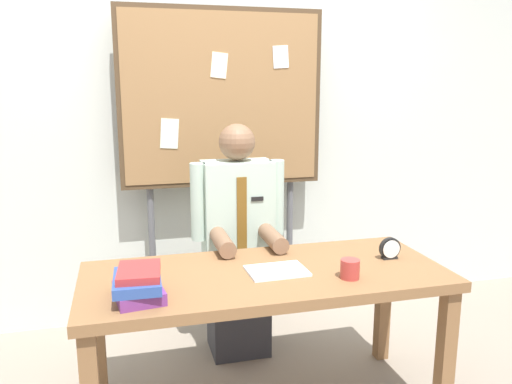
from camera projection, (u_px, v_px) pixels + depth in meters
name	position (u px, v px, depth m)	size (l,w,h in m)	color
back_wall	(217.00, 122.00, 3.49)	(6.40, 0.08, 2.70)	silver
desk	(266.00, 289.00, 2.46)	(1.73, 0.73, 0.73)	brown
person	(238.00, 250.00, 3.03)	(0.55, 0.56, 1.39)	#2D2D33
bulletin_board	(222.00, 103.00, 3.26)	(1.31, 0.09, 2.07)	#4C3823
book_stack	(138.00, 284.00, 2.13)	(0.22, 0.28, 0.13)	#72337F
open_notebook	(277.00, 271.00, 2.44)	(0.28, 0.20, 0.01)	white
desk_clock	(390.00, 249.00, 2.61)	(0.11, 0.04, 0.11)	black
coffee_mug	(350.00, 269.00, 2.35)	(0.09, 0.09, 0.09)	#B23833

